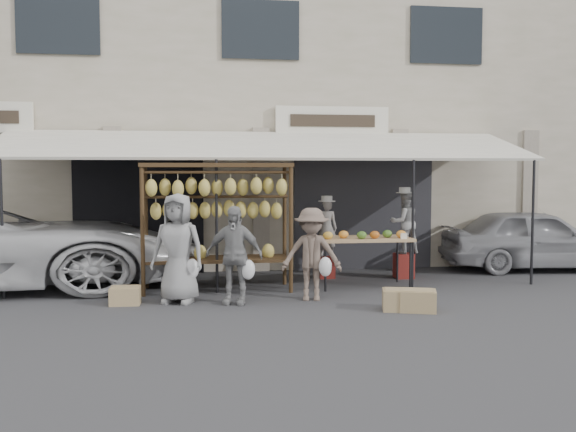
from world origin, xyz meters
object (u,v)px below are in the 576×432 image
vendor_right (404,222)px  sedan (535,239)px  vendor_left (327,228)px  customer_mid (234,255)px  customer_left (178,248)px  crate_far (125,296)px  banana_rack (217,201)px  produce_table (364,239)px  crate_near_b (418,301)px  customer_right (311,254)px  crate_near_a (400,300)px

vendor_right → sedan: bearing=-178.4°
vendor_left → sedan: vendor_left is taller
customer_mid → sedan: 7.04m
customer_left → crate_far: 1.11m
banana_rack → customer_mid: bearing=-79.1°
crate_far → sedan: bearing=16.3°
produce_table → customer_mid: size_ratio=1.09×
vendor_right → crate_near_b: 3.16m
produce_table → customer_left: (-3.29, -0.94, 0.00)m
produce_table → crate_far: produce_table is taller
vendor_right → crate_far: vendor_right is taller
customer_right → sedan: customer_right is taller
vendor_left → crate_far: vendor_left is taller
vendor_right → customer_mid: bearing=20.4°
vendor_left → crate_near_b: size_ratio=2.13×
customer_left → customer_mid: size_ratio=1.12×
customer_right → crate_near_a: bearing=-28.0°
customer_left → sedan: 7.79m
produce_table → customer_mid: (-2.41, -1.15, -0.09)m
produce_table → customer_left: bearing=-164.1°
vendor_left → sedan: size_ratio=0.29×
banana_rack → customer_left: (-0.65, -0.93, -0.70)m
customer_left → vendor_right: bearing=41.4°
crate_near_a → sedan: sedan is taller
produce_table → customer_right: size_ratio=1.13×
vendor_left → crate_near_b: 3.33m
banana_rack → vendor_right: bearing=12.9°
customer_right → sedan: 5.83m
vendor_right → crate_near_a: vendor_right is taller
banana_rack → produce_table: 2.72m
banana_rack → sedan: bearing=12.2°
crate_near_a → crate_far: crate_near_a is taller
crate_far → vendor_right: bearing=19.3°
crate_far → customer_left: bearing=1.8°
produce_table → customer_mid: customer_mid is taller
vendor_left → crate_near_a: vendor_left is taller
vendor_left → customer_mid: (-1.94, -2.21, -0.20)m
banana_rack → customer_mid: size_ratio=1.67×
crate_near_a → crate_far: (-4.16, 1.02, -0.02)m
produce_table → crate_near_a: size_ratio=3.26×
vendor_right → sedan: 3.18m
crate_near_a → customer_mid: bearing=161.3°
crate_near_a → sedan: (4.09, 3.44, 0.50)m
crate_far → vendor_left: bearing=29.0°
customer_right → crate_far: customer_right is taller
vendor_right → crate_near_b: bearing=66.0°
vendor_right → crate_far: (-5.15, -1.80, -0.96)m
produce_table → banana_rack: bearing=-180.0°
produce_table → vendor_right: vendor_right is taller
vendor_left → customer_right: vendor_left is taller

